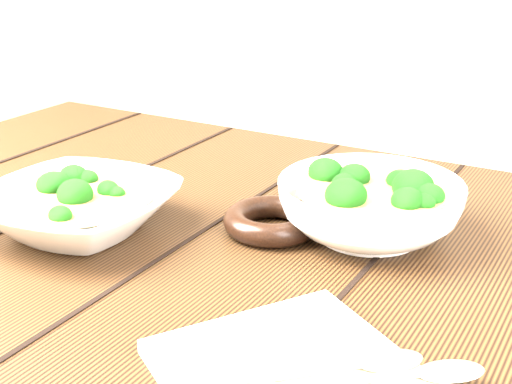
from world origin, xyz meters
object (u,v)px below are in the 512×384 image
at_px(table, 215,329).
at_px(soup_bowl_back, 369,206).
at_px(soup_bowl_front, 78,208).
at_px(trivet, 272,221).

height_order(table, soup_bowl_back, soup_bowl_back).
bearing_deg(soup_bowl_front, trivet, 29.17).
bearing_deg(soup_bowl_back, table, -147.62).
xyz_separation_m(soup_bowl_front, soup_bowl_back, (0.29, 0.15, 0.01)).
distance_m(table, trivet, 0.15).
relative_size(table, soup_bowl_back, 5.63).
xyz_separation_m(table, soup_bowl_back, (0.15, 0.09, 0.16)).
relative_size(table, soup_bowl_front, 5.23).
relative_size(soup_bowl_front, soup_bowl_back, 1.08).
distance_m(table, soup_bowl_front, 0.22).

